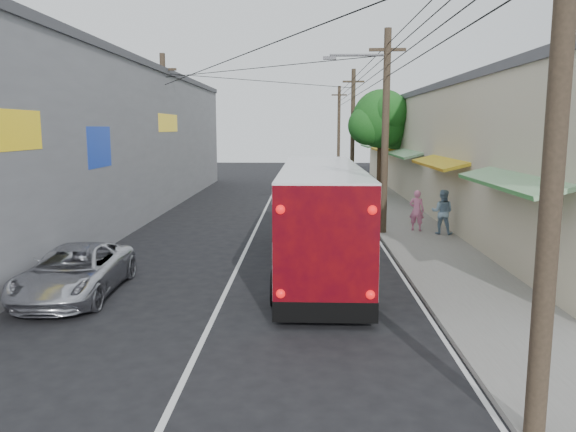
{
  "coord_description": "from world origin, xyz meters",
  "views": [
    {
      "loc": [
        2.05,
        -9.2,
        4.26
      ],
      "look_at": [
        1.56,
        7.56,
        1.62
      ],
      "focal_mm": 35.0,
      "sensor_mm": 36.0,
      "label": 1
    }
  ],
  "objects_px": {
    "pedestrian_near": "(417,210)",
    "jeepney": "(75,272)",
    "coach_bus": "(320,215)",
    "parked_car_mid": "(351,192)",
    "pedestrian_far": "(442,212)",
    "parked_car_far": "(327,175)",
    "parked_suv": "(342,205)"
  },
  "relations": [
    {
      "from": "parked_car_far",
      "to": "pedestrian_near",
      "type": "bearing_deg",
      "value": -83.82
    },
    {
      "from": "parked_car_mid",
      "to": "pedestrian_near",
      "type": "relative_size",
      "value": 2.81
    },
    {
      "from": "coach_bus",
      "to": "pedestrian_far",
      "type": "distance_m",
      "value": 7.04
    },
    {
      "from": "parked_car_far",
      "to": "pedestrian_far",
      "type": "xyz_separation_m",
      "value": [
        3.67,
        -21.02,
        0.32
      ]
    },
    {
      "from": "parked_car_mid",
      "to": "coach_bus",
      "type": "bearing_deg",
      "value": -98.92
    },
    {
      "from": "pedestrian_far",
      "to": "jeepney",
      "type": "bearing_deg",
      "value": 56.2
    },
    {
      "from": "jeepney",
      "to": "pedestrian_near",
      "type": "distance_m",
      "value": 13.68
    },
    {
      "from": "coach_bus",
      "to": "pedestrian_far",
      "type": "height_order",
      "value": "coach_bus"
    },
    {
      "from": "parked_suv",
      "to": "pedestrian_far",
      "type": "relative_size",
      "value": 3.06
    },
    {
      "from": "jeepney",
      "to": "parked_car_mid",
      "type": "height_order",
      "value": "parked_car_mid"
    },
    {
      "from": "parked_suv",
      "to": "pedestrian_near",
      "type": "bearing_deg",
      "value": -51.39
    },
    {
      "from": "coach_bus",
      "to": "parked_car_far",
      "type": "height_order",
      "value": "coach_bus"
    },
    {
      "from": "coach_bus",
      "to": "parked_car_mid",
      "type": "relative_size",
      "value": 2.35
    },
    {
      "from": "coach_bus",
      "to": "pedestrian_near",
      "type": "bearing_deg",
      "value": 55.06
    },
    {
      "from": "coach_bus",
      "to": "parked_car_mid",
      "type": "distance_m",
      "value": 13.69
    },
    {
      "from": "coach_bus",
      "to": "parked_car_far",
      "type": "relative_size",
      "value": 2.66
    },
    {
      "from": "coach_bus",
      "to": "parked_suv",
      "type": "xyz_separation_m",
      "value": [
        1.25,
        8.61,
        -0.85
      ]
    },
    {
      "from": "pedestrian_near",
      "to": "pedestrian_far",
      "type": "xyz_separation_m",
      "value": [
        0.86,
        -0.72,
        0.05
      ]
    },
    {
      "from": "pedestrian_far",
      "to": "parked_car_mid",
      "type": "bearing_deg",
      "value": -51.1
    },
    {
      "from": "parked_car_mid",
      "to": "parked_car_far",
      "type": "relative_size",
      "value": 1.13
    },
    {
      "from": "parked_car_far",
      "to": "jeepney",
      "type": "bearing_deg",
      "value": -106.3
    },
    {
      "from": "parked_car_mid",
      "to": "parked_car_far",
      "type": "bearing_deg",
      "value": 93.38
    },
    {
      "from": "pedestrian_far",
      "to": "pedestrian_near",
      "type": "bearing_deg",
      "value": -19.54
    },
    {
      "from": "pedestrian_near",
      "to": "jeepney",
      "type": "bearing_deg",
      "value": 63.19
    },
    {
      "from": "parked_suv",
      "to": "coach_bus",
      "type": "bearing_deg",
      "value": -103.78
    },
    {
      "from": "coach_bus",
      "to": "parked_car_mid",
      "type": "bearing_deg",
      "value": 81.83
    },
    {
      "from": "parked_suv",
      "to": "parked_car_mid",
      "type": "distance_m",
      "value": 4.96
    },
    {
      "from": "parked_car_far",
      "to": "parked_suv",
      "type": "bearing_deg",
      "value": -91.7
    },
    {
      "from": "parked_car_mid",
      "to": "pedestrian_far",
      "type": "bearing_deg",
      "value": -71.66
    },
    {
      "from": "coach_bus",
      "to": "parked_car_far",
      "type": "bearing_deg",
      "value": 87.72
    },
    {
      "from": "coach_bus",
      "to": "pedestrian_far",
      "type": "xyz_separation_m",
      "value": [
        4.92,
        5.0,
        -0.63
      ]
    },
    {
      "from": "jeepney",
      "to": "parked_car_mid",
      "type": "bearing_deg",
      "value": 61.33
    }
  ]
}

